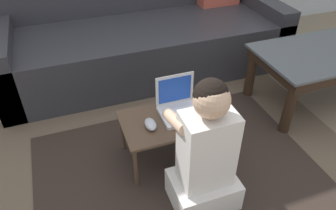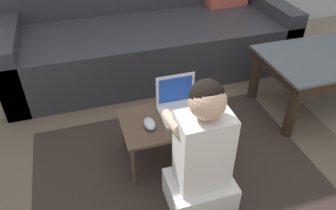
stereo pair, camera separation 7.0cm
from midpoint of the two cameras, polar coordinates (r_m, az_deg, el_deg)
The scene contains 7 objects.
ground_plane at distance 2.00m, azimuth 2.24°, elevation -10.03°, with size 16.00×16.00×0.00m, color #7F705B.
area_rug at distance 1.92m, azimuth 2.98°, elevation -12.45°, with size 2.23×1.75×0.01m.
couch at distance 2.83m, azimuth -2.46°, elevation 12.09°, with size 2.29×0.92×0.80m.
laptop_desk at distance 1.87m, azimuth 1.32°, elevation -3.21°, with size 0.55×0.36×0.29m.
laptop at distance 1.87m, azimuth 3.06°, elevation -0.57°, with size 0.23×0.20×0.21m.
computer_mouse at distance 1.79m, azimuth -2.11°, elevation -3.28°, with size 0.06×0.11×0.04m.
person_seated at distance 1.59m, azimuth 7.25°, elevation -8.89°, with size 0.33×0.36×0.75m.
Camera 2 is at (-0.45, -1.30, 1.46)m, focal length 35.00 mm.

